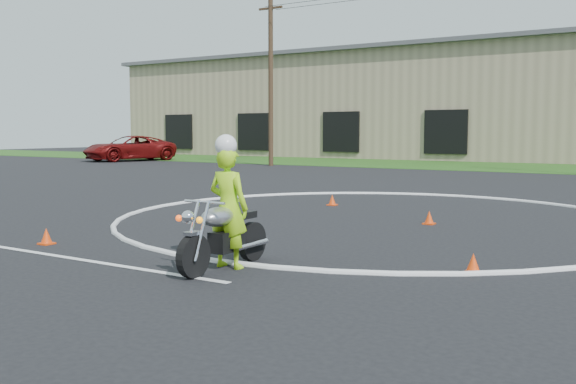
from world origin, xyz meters
The scene contains 7 objects.
ground centered at (0.00, 0.00, 0.00)m, with size 120.00×120.00×0.00m, color black.
grass_strip centered at (0.00, 27.00, 0.01)m, with size 120.00×10.00×0.02m, color #1E4714.
course_markings centered at (2.17, 4.35, 0.01)m, with size 19.05×19.05×0.12m.
primary_motorcycle centered at (0.37, -3.32, 0.53)m, with size 0.72×2.06×1.08m.
rider_primary_grp centered at (0.37, -3.18, 0.97)m, with size 0.67×0.44×2.01m.
pickup_grp centered at (-26.80, 21.00, 0.87)m, with size 4.65×6.84×1.74m.
warehouse centered at (-18.00, 39.99, 4.16)m, with size 41.00×17.00×8.30m.
Camera 1 is at (6.21, -10.78, 2.06)m, focal length 40.00 mm.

